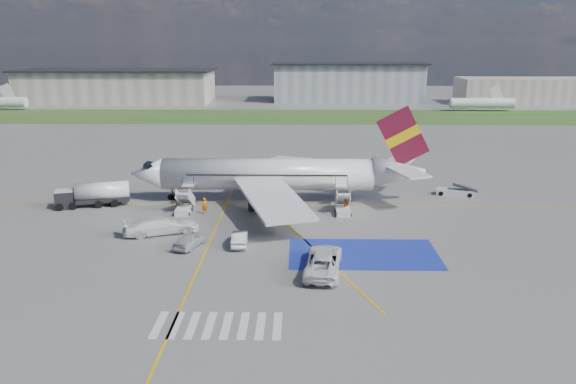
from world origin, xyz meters
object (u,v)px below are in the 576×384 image
car_silver_a (190,240)px  car_silver_b (240,238)px  fuel_tanker (94,196)px  van_white_a (324,257)px  gpu_cart (113,196)px  belt_loader (455,192)px  van_white_b (161,223)px  airliner (280,174)px

car_silver_a → car_silver_b: 4.84m
fuel_tanker → van_white_a: size_ratio=1.38×
gpu_cart → belt_loader: (43.54, 3.53, -0.32)m
gpu_cart → car_silver_b: (17.38, -15.36, -0.00)m
belt_loader → van_white_b: bearing=-142.6°
fuel_tanker → gpu_cart: 2.85m
car_silver_a → van_white_b: size_ratio=0.73×
car_silver_b → van_white_a: size_ratio=0.67×
fuel_tanker → van_white_b: 14.46m
fuel_tanker → gpu_cart: (1.66, 2.26, -0.52)m
airliner → van_white_b: bearing=-133.3°
van_white_a → van_white_b: van_white_a is taller
van_white_a → van_white_b: 18.92m
belt_loader → van_white_b: (-34.64, -15.67, 0.75)m
fuel_tanker → gpu_cart: size_ratio=4.42×
van_white_b → van_white_a: bearing=-141.0°
airliner → fuel_tanker: airliner is taller
airliner → gpu_cart: (-20.80, -0.51, -2.69)m
gpu_cart → fuel_tanker: bearing=-120.4°
fuel_tanker → car_silver_b: (19.05, -13.10, -0.52)m
car_silver_a → van_white_a: van_white_a is taller
fuel_tanker → gpu_cart: bearing=38.2°
gpu_cart → airliner: bearing=7.3°
fuel_tanker → van_white_a: (27.01, -19.22, -0.02)m
gpu_cart → belt_loader: bearing=10.6°
gpu_cart → van_white_a: bearing=-34.4°
airliner → car_silver_a: 18.70m
fuel_tanker → van_white_a: bearing=-50.9°
car_silver_b → belt_loader: bearing=-147.4°
van_white_a → airliner: bearing=-71.8°
belt_loader → van_white_a: size_ratio=0.83×
fuel_tanker → car_silver_b: bearing=-50.0°
fuel_tanker → car_silver_a: size_ratio=2.08×
belt_loader → car_silver_a: size_ratio=1.25×
car_silver_a → car_silver_b: bearing=-153.3°
airliner → van_white_a: airliner is taller
car_silver_b → car_silver_a: bearing=5.3°
belt_loader → car_silver_b: size_ratio=1.25×
van_white_b → fuel_tanker: bearing=25.5°
airliner → car_silver_b: size_ratio=8.68×
van_white_b → airliner: bearing=-64.7°
gpu_cart → car_silver_a: (12.59, -16.07, 0.02)m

